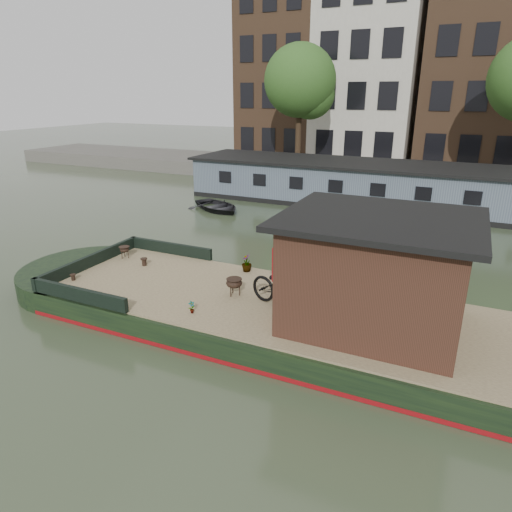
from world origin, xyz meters
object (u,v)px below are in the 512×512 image
at_px(bicycle, 284,289).
at_px(dinghy, 217,204).
at_px(brazier_rear, 125,252).
at_px(brazier_front, 234,287).
at_px(cabin, 375,270).

distance_m(bicycle, dinghy, 12.39).
bearing_deg(bicycle, brazier_rear, 95.49).
bearing_deg(dinghy, brazier_front, -118.92).
bearing_deg(brazier_front, bicycle, -7.26).
distance_m(cabin, bicycle, 2.12).
distance_m(brazier_front, dinghy, 11.43).
xyz_separation_m(brazier_front, dinghy, (-6.01, 9.71, -0.55)).
bearing_deg(dinghy, cabin, -106.55).
bearing_deg(cabin, brazier_rear, 172.70).
height_order(bicycle, brazier_rear, bicycle).
relative_size(bicycle, brazier_front, 4.33).
relative_size(brazier_rear, dinghy, 0.12).
distance_m(cabin, dinghy, 13.60).
relative_size(bicycle, dinghy, 0.62).
height_order(brazier_rear, dinghy, brazier_rear).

